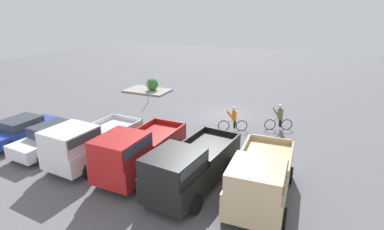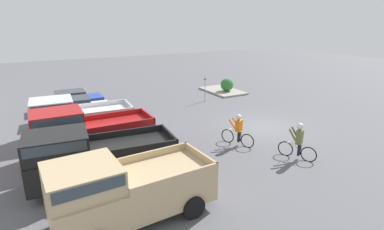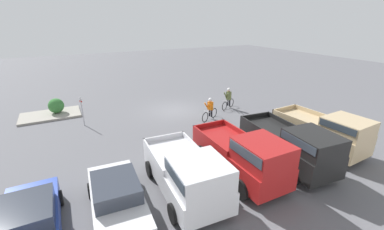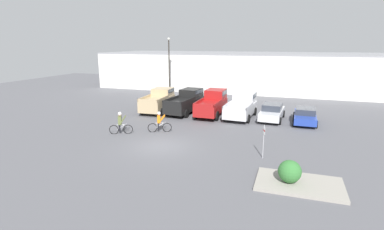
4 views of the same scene
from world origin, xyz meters
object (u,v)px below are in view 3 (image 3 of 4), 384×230
pickup_truck_0 (324,131)px  pickup_truck_2 (244,155)px  pickup_truck_1 (292,144)px  shrub (56,106)px  sedan_1 (29,222)px  pickup_truck_3 (188,173)px  fire_lane_sign (82,108)px  cyclist_1 (228,98)px  sedan_0 (117,198)px  cyclist_0 (210,109)px

pickup_truck_0 → pickup_truck_2: size_ratio=0.96×
pickup_truck_1 → shrub: bearing=-53.0°
pickup_truck_0 → sedan_1: 14.03m
pickup_truck_3 → shrub: size_ratio=4.66×
pickup_truck_1 → fire_lane_sign: 13.27m
pickup_truck_1 → pickup_truck_0: bearing=-173.4°
pickup_truck_0 → shrub: bearing=-45.2°
pickup_truck_0 → cyclist_1: size_ratio=2.91×
sedan_0 → pickup_truck_3: bearing=173.6°
pickup_truck_0 → cyclist_1: pickup_truck_0 is taller
cyclist_0 → pickup_truck_1: bearing=92.4°
cyclist_0 → cyclist_1: bearing=-151.5°
pickup_truck_0 → pickup_truck_3: pickup_truck_0 is taller
cyclist_0 → shrub: cyclist_0 is taller
sedan_0 → fire_lane_sign: fire_lane_sign is taller
cyclist_0 → shrub: bearing=-32.5°
pickup_truck_1 → fire_lane_sign: (8.52, -10.17, 0.12)m
pickup_truck_1 → pickup_truck_3: (5.59, -0.15, -0.03)m
sedan_0 → sedan_1: (2.80, -0.20, -0.07)m
cyclist_1 → pickup_truck_0: bearing=93.9°
sedan_0 → shrub: (1.74, -12.92, -0.03)m
sedan_1 → cyclist_0: cyclist_0 is taller
pickup_truck_3 → cyclist_0: size_ratio=3.04×
pickup_truck_2 → sedan_0: 5.62m
cyclist_1 → pickup_truck_1: bearing=75.0°
cyclist_1 → sedan_1: bearing=30.4°
sedan_0 → cyclist_0: cyclist_0 is taller
pickup_truck_0 → shrub: 18.40m
sedan_1 → fire_lane_sign: fire_lane_sign is taller
sedan_0 → pickup_truck_1: bearing=176.8°
pickup_truck_3 → fire_lane_sign: (2.93, -10.02, 0.14)m
pickup_truck_0 → pickup_truck_1: pickup_truck_1 is taller
pickup_truck_0 → cyclist_1: 8.24m
pickup_truck_2 → pickup_truck_1: bearing=176.2°
pickup_truck_0 → pickup_truck_1: bearing=6.6°
cyclist_0 → cyclist_1: (-2.60, -1.41, 0.07)m
cyclist_1 → pickup_truck_2: bearing=58.9°
fire_lane_sign → shrub: bearing=-63.8°
sedan_0 → sedan_1: sedan_0 is taller
sedan_1 → pickup_truck_3: bearing=174.7°
pickup_truck_0 → pickup_truck_3: bearing=1.2°
pickup_truck_3 → pickup_truck_2: bearing=-179.4°
pickup_truck_1 → sedan_1: size_ratio=1.29×
shrub → cyclist_1: bearing=158.7°
cyclist_0 → fire_lane_sign: 8.77m
pickup_truck_2 → pickup_truck_3: pickup_truck_2 is taller
pickup_truck_3 → sedan_1: size_ratio=1.20×
pickup_truck_1 → fire_lane_sign: bearing=-50.0°
pickup_truck_0 → pickup_truck_3: (8.45, 0.18, -0.02)m
pickup_truck_1 → pickup_truck_3: bearing=-1.6°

